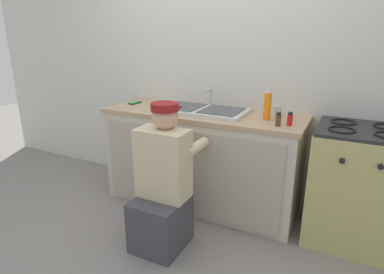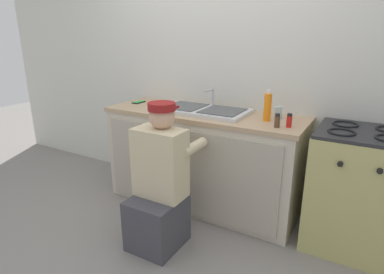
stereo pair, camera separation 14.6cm
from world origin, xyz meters
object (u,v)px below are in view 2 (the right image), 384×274
object	(u,v)px
stove_range	(356,190)
plumber_person	(159,189)
cell_phone	(139,102)
water_glass	(278,113)
spice_bottle_red	(289,121)
spice_bottle_pepper	(277,121)
soap_bottle_orange	(268,107)
sink_double_basin	(203,110)

from	to	relation	value
stove_range	plumber_person	size ratio (longest dim) A/B	0.84
stove_range	cell_phone	size ratio (longest dim) A/B	6.63
water_glass	spice_bottle_red	bearing A→B (deg)	-56.95
water_glass	cell_phone	world-z (taller)	water_glass
spice_bottle_pepper	water_glass	bearing A→B (deg)	104.09
stove_range	spice_bottle_pepper	bearing A→B (deg)	-163.90
stove_range	spice_bottle_red	distance (m)	0.72
cell_phone	soap_bottle_orange	bearing A→B (deg)	-2.11
water_glass	plumber_person	bearing A→B (deg)	-127.34
stove_range	spice_bottle_pepper	xyz separation A→B (m)	(-0.58, -0.17, 0.49)
spice_bottle_red	spice_bottle_pepper	bearing A→B (deg)	-146.07
sink_double_basin	cell_phone	bearing A→B (deg)	177.70
sink_double_basin	spice_bottle_red	distance (m)	0.80
soap_bottle_orange	cell_phone	size ratio (longest dim) A/B	1.79
stove_range	plumber_person	world-z (taller)	plumber_person
stove_range	water_glass	world-z (taller)	water_glass
sink_double_basin	water_glass	bearing A→B (deg)	8.92
soap_bottle_orange	spice_bottle_pepper	xyz separation A→B (m)	(0.12, -0.15, -0.06)
sink_double_basin	spice_bottle_pepper	size ratio (longest dim) A/B	7.62
stove_range	soap_bottle_orange	size ratio (longest dim) A/B	3.71
stove_range	water_glass	distance (m)	0.82
stove_range	soap_bottle_orange	bearing A→B (deg)	-178.64
spice_bottle_pepper	water_glass	world-z (taller)	spice_bottle_pepper
spice_bottle_red	soap_bottle_orange	world-z (taller)	soap_bottle_orange
soap_bottle_orange	spice_bottle_pepper	distance (m)	0.21
spice_bottle_red	soap_bottle_orange	xyz separation A→B (m)	(-0.20, 0.10, 0.06)
plumber_person	spice_bottle_pepper	bearing A→B (deg)	38.34
soap_bottle_orange	water_glass	xyz separation A→B (m)	(0.06, 0.12, -0.06)
cell_phone	spice_bottle_pepper	bearing A→B (deg)	-7.78
sink_double_basin	plumber_person	world-z (taller)	plumber_person
spice_bottle_red	cell_phone	size ratio (longest dim) A/B	0.75
sink_double_basin	water_glass	world-z (taller)	sink_double_basin
spice_bottle_red	spice_bottle_pepper	world-z (taller)	same
sink_double_basin	soap_bottle_orange	xyz separation A→B (m)	(0.59, -0.02, 0.09)
sink_double_basin	spice_bottle_pepper	world-z (taller)	sink_double_basin
soap_bottle_orange	water_glass	world-z (taller)	soap_bottle_orange
sink_double_basin	cell_phone	size ratio (longest dim) A/B	5.71
stove_range	cell_phone	distance (m)	2.11
spice_bottle_pepper	cell_phone	size ratio (longest dim) A/B	0.75
water_glass	cell_phone	xyz separation A→B (m)	(-1.41, -0.07, -0.04)
sink_double_basin	stove_range	xyz separation A→B (m)	(1.30, -0.00, -0.46)
plumber_person	sink_double_basin	bearing A→B (deg)	91.34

